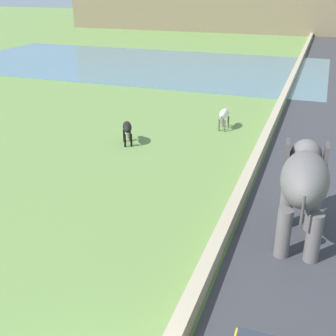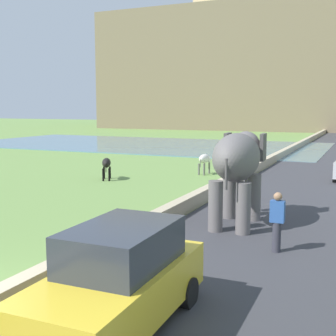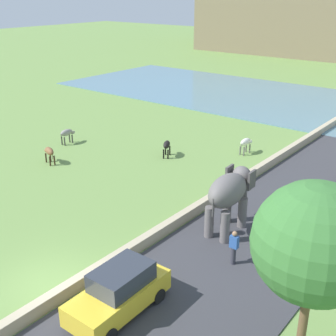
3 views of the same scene
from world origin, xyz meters
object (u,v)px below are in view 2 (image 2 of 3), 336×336
object	(u,v)px
elephant	(238,163)
cow_black	(107,164)
car_yellow	(119,279)
person_beside_elephant	(277,221)
cow_white	(205,160)

from	to	relation	value
elephant	cow_black	size ratio (longest dim) A/B	2.54
car_yellow	person_beside_elephant	bearing A→B (deg)	71.77
person_beside_elephant	car_yellow	bearing A→B (deg)	-108.23
elephant	person_beside_elephant	size ratio (longest dim) A/B	2.15
elephant	cow_white	bearing A→B (deg)	114.87
cow_white	person_beside_elephant	bearing A→B (deg)	-62.88
car_yellow	cow_black	world-z (taller)	car_yellow
cow_white	cow_black	size ratio (longest dim) A/B	1.02
cow_white	car_yellow	bearing A→B (deg)	-75.06
elephant	cow_white	distance (m)	11.20
cow_white	cow_black	bearing A→B (deg)	-135.82
car_yellow	cow_black	xyz separation A→B (m)	(-8.73, 13.68, -0.06)
elephant	car_yellow	bearing A→B (deg)	-89.92
elephant	cow_black	world-z (taller)	elephant
car_yellow	cow_black	distance (m)	16.23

